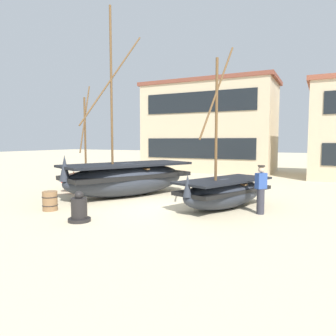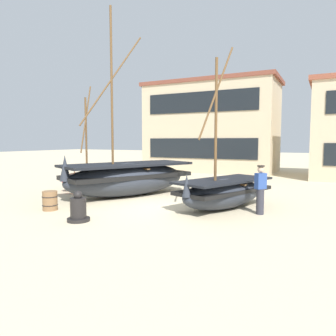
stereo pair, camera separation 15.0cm
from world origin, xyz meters
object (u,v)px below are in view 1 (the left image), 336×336
(fishing_boat_near_left, at_px, (224,192))
(fishing_boat_centre_large, at_px, (127,178))
(fisherman_by_hull, at_px, (261,190))
(capstan_winch, at_px, (79,210))
(harbor_building_main, at_px, (209,127))
(fishing_boat_far_right, at_px, (90,179))
(wooden_barrel, at_px, (50,201))

(fishing_boat_near_left, xyz_separation_m, fishing_boat_centre_large, (-4.71, 0.61, 0.21))
(fishing_boat_centre_large, bearing_deg, fisherman_by_hull, -9.08)
(capstan_winch, height_order, harbor_building_main, harbor_building_main)
(fishing_boat_far_right, bearing_deg, fishing_boat_centre_large, -18.69)
(fishing_boat_far_right, distance_m, capstan_winch, 6.97)
(fishing_boat_centre_large, bearing_deg, capstan_winch, -74.75)
(fisherman_by_hull, bearing_deg, capstan_winch, -144.17)
(capstan_winch, relative_size, wooden_barrel, 1.37)
(fishing_boat_far_right, height_order, fisherman_by_hull, fishing_boat_far_right)
(fishing_boat_near_left, relative_size, capstan_winch, 6.17)
(fishing_boat_near_left, height_order, harbor_building_main, harbor_building_main)
(fishing_boat_near_left, bearing_deg, fisherman_by_hull, -14.71)
(capstan_winch, bearing_deg, fisherman_by_hull, 35.83)
(harbor_building_main, bearing_deg, wooden_barrel, -90.48)
(fishing_boat_near_left, xyz_separation_m, capstan_winch, (-3.48, -3.90, -0.24))
(fishing_boat_centre_large, relative_size, wooden_barrel, 11.73)
(fishing_boat_near_left, xyz_separation_m, wooden_barrel, (-5.50, -3.18, -0.27))
(fishing_boat_near_left, distance_m, capstan_winch, 5.23)
(fishing_boat_near_left, xyz_separation_m, fisherman_by_hull, (1.41, -0.37, 0.22))
(fishing_boat_centre_large, xyz_separation_m, fisherman_by_hull, (6.12, -0.98, 0.00))
(fishing_boat_far_right, bearing_deg, harbor_building_main, 79.06)
(fisherman_by_hull, xyz_separation_m, capstan_winch, (-4.89, -3.53, -0.46))
(fishing_boat_near_left, relative_size, fishing_boat_centre_large, 0.72)
(fishing_boat_far_right, relative_size, wooden_barrel, 7.63)
(fishing_boat_far_right, bearing_deg, wooden_barrel, -65.12)
(fishing_boat_near_left, height_order, capstan_winch, fishing_boat_near_left)
(fishing_boat_far_right, bearing_deg, fisherman_by_hull, -12.34)
(fishing_boat_near_left, height_order, wooden_barrel, fishing_boat_near_left)
(fishing_boat_centre_large, height_order, harbor_building_main, fishing_boat_centre_large)
(wooden_barrel, bearing_deg, fishing_boat_centre_large, 78.24)
(fishing_boat_far_right, bearing_deg, capstan_winch, -52.47)
(harbor_building_main, bearing_deg, capstan_winch, -83.99)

